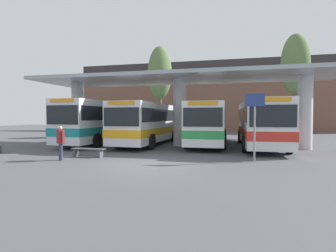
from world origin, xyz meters
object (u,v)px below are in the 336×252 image
transit_bus_right_bay (209,122)px  waiting_bench_mid_platform (88,151)px  info_sign_platform (255,114)px  pedestrian_waiting (61,139)px  poplar_tree_behind_right (295,65)px  poplar_tree_behind_left (160,74)px  transit_bus_center_bay (150,122)px  transit_bus_far_right_bay (260,122)px  transit_bus_left_bay (104,120)px

transit_bus_right_bay → waiting_bench_mid_platform: transit_bus_right_bay is taller
info_sign_platform → pedestrian_waiting: (-9.33, -1.79, -1.28)m
transit_bus_right_bay → poplar_tree_behind_right: (7.85, 7.41, 5.53)m
waiting_bench_mid_platform → poplar_tree_behind_left: 16.91m
transit_bus_center_bay → info_sign_platform: (7.35, -6.55, 0.55)m
poplar_tree_behind_right → waiting_bench_mid_platform: bearing=-130.7°
transit_bus_right_bay → info_sign_platform: size_ratio=3.55×
transit_bus_right_bay → pedestrian_waiting: transit_bus_right_bay is taller
transit_bus_far_right_bay → pedestrian_waiting: transit_bus_far_right_bay is taller
waiting_bench_mid_platform → transit_bus_right_bay: bearing=55.7°
transit_bus_center_bay → poplar_tree_behind_right: bearing=-143.4°
pedestrian_waiting → poplar_tree_behind_left: size_ratio=0.17×
transit_bus_far_right_bay → waiting_bench_mid_platform: (-9.44, -6.99, -1.45)m
transit_bus_left_bay → waiting_bench_mid_platform: size_ratio=5.66×
transit_bus_far_right_bay → poplar_tree_behind_right: (4.10, 8.77, 5.48)m
transit_bus_far_right_bay → transit_bus_center_bay: bearing=-1.6°
transit_bus_left_bay → info_sign_platform: 12.93m
transit_bus_center_bay → waiting_bench_mid_platform: 7.31m
transit_bus_center_bay → poplar_tree_behind_right: (12.35, 8.69, 5.51)m
transit_bus_left_bay → info_sign_platform: bearing=152.1°
info_sign_platform → transit_bus_far_right_bay: bearing=82.2°
waiting_bench_mid_platform → pedestrian_waiting: pedestrian_waiting is taller
info_sign_platform → waiting_bench_mid_platform: bearing=-176.6°
transit_bus_center_bay → poplar_tree_behind_left: bearing=-78.4°
transit_bus_right_bay → waiting_bench_mid_platform: (-5.69, -8.35, -1.40)m
transit_bus_center_bay → transit_bus_right_bay: 4.67m
transit_bus_center_bay → poplar_tree_behind_left: size_ratio=1.05×
transit_bus_far_right_bay → info_sign_platform: info_sign_platform is taller
transit_bus_center_bay → transit_bus_left_bay: bearing=3.2°
waiting_bench_mid_platform → poplar_tree_behind_right: bearing=49.3°
transit_bus_left_bay → pedestrian_waiting: 8.48m
pedestrian_waiting → transit_bus_left_bay: bearing=137.2°
transit_bus_center_bay → transit_bus_right_bay: transit_bus_center_bay is taller
transit_bus_center_bay → poplar_tree_behind_left: 10.07m
transit_bus_far_right_bay → waiting_bench_mid_platform: size_ratio=5.65×
waiting_bench_mid_platform → poplar_tree_behind_right: 21.90m
waiting_bench_mid_platform → poplar_tree_behind_left: (-0.33, 15.56, 6.60)m
transit_bus_left_bay → transit_bus_center_bay: transit_bus_left_bay is taller
poplar_tree_behind_right → transit_bus_right_bay: bearing=-136.6°
transit_bus_left_bay → waiting_bench_mid_platform: 7.59m
transit_bus_center_bay → pedestrian_waiting: transit_bus_center_bay is taller
transit_bus_left_bay → transit_bus_right_bay: bearing=-168.5°
transit_bus_far_right_bay → poplar_tree_behind_left: poplar_tree_behind_left is taller
transit_bus_center_bay → info_sign_platform: size_ratio=3.20×
waiting_bench_mid_platform → transit_bus_center_bay: bearing=80.4°
pedestrian_waiting → info_sign_platform: bearing=45.1°
transit_bus_left_bay → pedestrian_waiting: (1.88, -8.22, -0.82)m
waiting_bench_mid_platform → info_sign_platform: (8.55, 0.51, 1.97)m
info_sign_platform → transit_bus_center_bay: bearing=138.3°
transit_bus_left_bay → poplar_tree_behind_right: bearing=-149.5°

